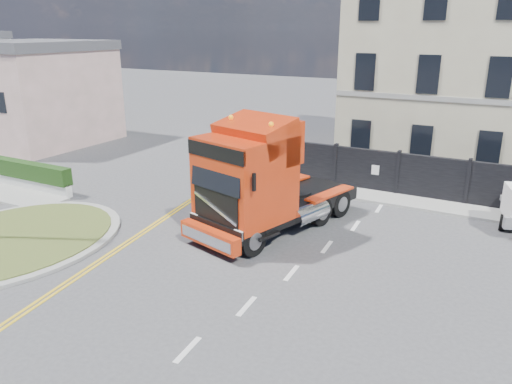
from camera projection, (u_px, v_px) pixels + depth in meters
The scene contains 8 objects.
ground at pixel (219, 250), 17.46m from camera, with size 120.00×120.00×0.00m, color #424244.
traffic_island at pixel (12, 240), 18.07m from camera, with size 6.80×6.80×0.17m.
hedge_wall at pixel (10, 171), 24.32m from camera, with size 8.00×0.55×1.35m.
seaside_bldg_pink at pixel (35, 97), 33.03m from camera, with size 8.00×8.00×6.00m, color beige.
hoarding_fence at pixel (456, 182), 21.72m from camera, with size 18.80×0.25×2.00m.
georgian_building at pixel (476, 59), 26.74m from camera, with size 12.30×10.30×12.80m.
pavement_far at pixel (437, 206), 21.52m from camera, with size 20.00×1.60×0.12m, color gray.
truck at pixel (258, 184), 18.26m from camera, with size 4.50×7.66×4.32m.
Camera 1 is at (8.68, -13.43, 7.41)m, focal length 35.00 mm.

